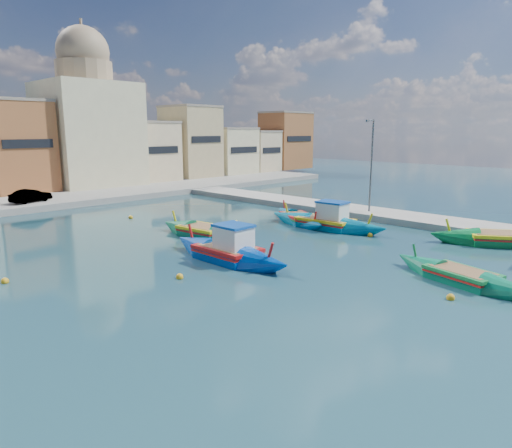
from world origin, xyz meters
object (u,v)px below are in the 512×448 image
luzzu_blue_cabin (228,253)px  quay_street_lamp (371,165)px  luzzu_blue_south (462,278)px  luzzu_cyan_mid (298,219)px  luzzu_cyan_south (499,240)px  church_block (88,119)px  luzzu_turquoise_cabin (326,223)px  luzzu_green (203,233)px

luzzu_blue_cabin → quay_street_lamp: bearing=3.8°
quay_street_lamp → luzzu_blue_cabin: (-16.84, -1.13, -3.94)m
luzzu_blue_south → luzzu_cyan_mid: bearing=68.4°
luzzu_blue_south → luzzu_cyan_south: luzzu_cyan_south is taller
church_block → luzzu_cyan_mid: (1.65, -31.19, -8.16)m
luzzu_blue_cabin → luzzu_turquoise_cabin: bearing=5.9°
luzzu_cyan_south → luzzu_green: bearing=127.6°
luzzu_green → luzzu_blue_south: size_ratio=1.02×
quay_street_lamp → luzzu_green: 15.33m
luzzu_cyan_mid → luzzu_turquoise_cabin: bearing=-95.7°
luzzu_turquoise_cabin → luzzu_blue_south: size_ratio=1.25×
luzzu_turquoise_cabin → luzzu_blue_cabin: luzzu_blue_cabin is taller
luzzu_turquoise_cabin → quay_street_lamp: bearing=0.2°
luzzu_cyan_mid → luzzu_blue_south: luzzu_cyan_mid is taller
luzzu_cyan_mid → luzzu_blue_south: (-5.86, -14.75, -0.01)m
luzzu_cyan_mid → luzzu_green: luzzu_green is taller
luzzu_cyan_mid → church_block: bearing=93.0°
church_block → luzzu_cyan_mid: church_block is taller
luzzu_blue_cabin → luzzu_cyan_south: size_ratio=1.08×
church_block → quay_street_lamp: church_block is taller
luzzu_turquoise_cabin → luzzu_green: size_ratio=1.22×
luzzu_blue_cabin → luzzu_blue_south: (5.20, -10.81, -0.16)m
luzzu_blue_cabin → luzzu_cyan_mid: 11.73m
luzzu_blue_south → luzzu_cyan_south: (9.20, 1.15, 0.05)m
luzzu_blue_cabin → luzzu_blue_south: luzzu_blue_cabin is taller
church_block → luzzu_turquoise_cabin: church_block is taller
luzzu_green → quay_street_lamp: bearing=-17.2°
church_block → luzzu_blue_cabin: size_ratio=2.10×
luzzu_green → luzzu_blue_south: 16.51m
luzzu_turquoise_cabin → luzzu_cyan_south: luzzu_turquoise_cabin is taller
luzzu_cyan_south → luzzu_cyan_mid: bearing=103.8°
quay_street_lamp → luzzu_blue_south: quay_street_lamp is taller
luzzu_blue_cabin → luzzu_green: 6.15m
luzzu_turquoise_cabin → luzzu_cyan_mid: 2.85m
quay_street_lamp → luzzu_blue_south: (-11.65, -11.94, -4.10)m
luzzu_cyan_south → luzzu_blue_south: bearing=-172.9°
church_block → luzzu_green: 31.43m
church_block → luzzu_cyan_mid: bearing=-87.0°
church_block → luzzu_blue_cabin: bearing=-105.0°
luzzu_green → luzzu_turquoise_cabin: bearing=-28.7°
quay_street_lamp → luzzu_turquoise_cabin: quay_street_lamp is taller
luzzu_cyan_mid → luzzu_cyan_south: bearing=-76.2°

